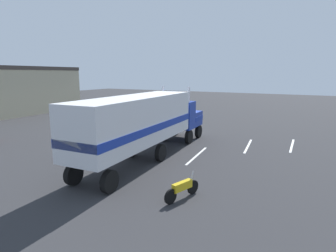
{
  "coord_description": "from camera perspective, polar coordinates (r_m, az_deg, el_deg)",
  "views": [
    {
      "loc": [
        -20.84,
        -10.47,
        5.47
      ],
      "look_at": [
        -3.05,
        -0.64,
        1.6
      ],
      "focal_mm": 29.39,
      "sensor_mm": 36.0,
      "label": 1
    }
  ],
  "objects": [
    {
      "name": "lane_stripe_near",
      "position": [
        18.89,
        6.01,
        -6.09
      ],
      "size": [
        4.4,
        0.57,
        0.01
      ],
      "primitive_type": "cube",
      "rotation": [
        0.0,
        0.0,
        0.09
      ],
      "color": "silver",
      "rests_on": "ground_plane"
    },
    {
      "name": "semi_truck",
      "position": [
        17.66,
        -4.6,
        1.15
      ],
      "size": [
        14.3,
        3.71,
        4.5
      ],
      "color": "#193399",
      "rests_on": "ground_plane"
    },
    {
      "name": "ground_plane",
      "position": [
        23.95,
        2.18,
        -2.43
      ],
      "size": [
        120.0,
        120.0,
        0.0
      ],
      "primitive_type": "plane",
      "color": "#2D2D30"
    },
    {
      "name": "lane_stripe_far",
      "position": [
        23.39,
        24.32,
        -3.71
      ],
      "size": [
        4.4,
        0.3,
        0.01
      ],
      "primitive_type": "cube",
      "rotation": [
        0.0,
        0.0,
        0.03
      ],
      "color": "silver",
      "rests_on": "ground_plane"
    },
    {
      "name": "motorcycle",
      "position": [
        12.47,
        2.99,
        -12.8
      ],
      "size": [
        2.05,
        0.71,
        1.12
      ],
      "color": "black",
      "rests_on": "ground_plane"
    },
    {
      "name": "lane_stripe_mid",
      "position": [
        22.08,
        16.27,
        -3.99
      ],
      "size": [
        4.39,
        0.64,
        0.01
      ],
      "primitive_type": "cube",
      "rotation": [
        0.0,
        0.0,
        0.11
      ],
      "color": "silver",
      "rests_on": "ground_plane"
    },
    {
      "name": "building_backdrop",
      "position": [
        42.72,
        -29.44,
        6.7
      ],
      "size": [
        19.02,
        7.23,
        6.47
      ],
      "color": "#B7AD8C",
      "rests_on": "ground_plane"
    },
    {
      "name": "person_bystander",
      "position": [
        18.99,
        -11.42,
        -3.38
      ],
      "size": [
        0.37,
        0.47,
        1.63
      ],
      "color": "black",
      "rests_on": "ground_plane"
    }
  ]
}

